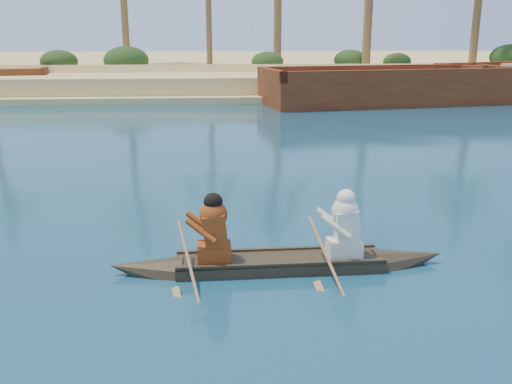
{
  "coord_description": "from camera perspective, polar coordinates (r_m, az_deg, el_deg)",
  "views": [
    {
      "loc": [
        -4.74,
        -8.2,
        3.59
      ],
      "look_at": [
        -3.96,
        1.62,
        0.85
      ],
      "focal_mm": 40.0,
      "sensor_mm": 36.0,
      "label": 1
    }
  ],
  "objects": [
    {
      "name": "ground",
      "position": [
        10.13,
        23.89,
        -6.65
      ],
      "size": [
        160.0,
        160.0,
        0.0
      ],
      "primitive_type": "plane",
      "color": "#0C3950",
      "rests_on": "ground"
    },
    {
      "name": "sandy_embankment",
      "position": [
        55.38,
        0.38,
        12.34
      ],
      "size": [
        150.0,
        51.0,
        1.5
      ],
      "color": "#DAC87B",
      "rests_on": "ground"
    },
    {
      "name": "shrub_cluster",
      "position": [
        40.06,
        2.31,
        12.08
      ],
      "size": [
        100.0,
        6.0,
        2.4
      ],
      "primitive_type": null,
      "color": "#1B3A15",
      "rests_on": "ground"
    },
    {
      "name": "canoe",
      "position": [
        9.02,
        2.39,
        -6.02
      ],
      "size": [
        5.32,
        0.8,
        1.46
      ],
      "rotation": [
        0.0,
        0.0,
        0.02
      ],
      "color": "#342C1C",
      "rests_on": "ground"
    },
    {
      "name": "barge_mid",
      "position": [
        31.8,
        13.15,
        10.05
      ],
      "size": [
        13.96,
        6.62,
        2.23
      ],
      "rotation": [
        0.0,
        0.0,
        0.17
      ],
      "color": "brown",
      "rests_on": "ground"
    }
  ]
}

